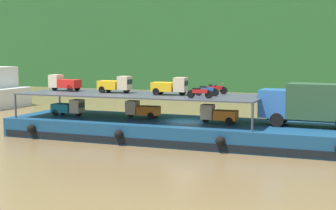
# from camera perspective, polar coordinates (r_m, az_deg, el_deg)

# --- Properties ---
(ground_plane) EXTENTS (400.00, 400.00, 0.00)m
(ground_plane) POSITION_cam_1_polar(r_m,az_deg,el_deg) (38.03, 2.01, -4.13)
(ground_plane) COLOR brown
(cargo_barge) EXTENTS (28.64, 7.85, 1.50)m
(cargo_barge) POSITION_cam_1_polar(r_m,az_deg,el_deg) (37.88, 2.00, -3.02)
(cargo_barge) COLOR navy
(cargo_barge) RESTS_ON ground
(covered_lorry) EXTENTS (7.93, 2.59, 3.10)m
(covered_lorry) POSITION_cam_1_polar(r_m,az_deg,el_deg) (36.12, 16.41, 0.20)
(covered_lorry) COLOR #285BA3
(covered_lorry) RESTS_ON cargo_barge
(cargo_rack) EXTENTS (19.44, 6.52, 2.00)m
(cargo_rack) POSITION_cam_1_polar(r_m,az_deg,el_deg) (38.96, -3.26, 1.21)
(cargo_rack) COLOR #383D47
(cargo_rack) RESTS_ON cargo_barge
(mini_truck_lower_stern) EXTENTS (2.78, 1.26, 1.38)m
(mini_truck_lower_stern) POSITION_cam_1_polar(r_m,az_deg,el_deg) (41.86, -11.53, -0.28)
(mini_truck_lower_stern) COLOR teal
(mini_truck_lower_stern) RESTS_ON cargo_barge
(mini_truck_lower_aft) EXTENTS (2.78, 1.27, 1.38)m
(mini_truck_lower_aft) POSITION_cam_1_polar(r_m,az_deg,el_deg) (39.56, -3.05, -0.53)
(mini_truck_lower_aft) COLOR orange
(mini_truck_lower_aft) RESTS_ON cargo_barge
(mini_truck_lower_mid) EXTENTS (2.75, 1.22, 1.38)m
(mini_truck_lower_mid) POSITION_cam_1_polar(r_m,az_deg,el_deg) (36.76, 5.91, -1.06)
(mini_truck_lower_mid) COLOR orange
(mini_truck_lower_mid) RESTS_ON cargo_barge
(mini_truck_upper_stern) EXTENTS (2.79, 1.28, 1.38)m
(mini_truck_upper_stern) POSITION_cam_1_polar(r_m,az_deg,el_deg) (42.91, -12.06, 2.55)
(mini_truck_upper_stern) COLOR red
(mini_truck_upper_stern) RESTS_ON cargo_rack
(mini_truck_upper_mid) EXTENTS (2.76, 1.23, 1.38)m
(mini_truck_upper_mid) POSITION_cam_1_polar(r_m,az_deg,el_deg) (40.10, -6.15, 2.41)
(mini_truck_upper_mid) COLOR gold
(mini_truck_upper_mid) RESTS_ON cargo_rack
(mini_truck_upper_fore) EXTENTS (2.78, 1.27, 1.38)m
(mini_truck_upper_fore) POSITION_cam_1_polar(r_m,az_deg,el_deg) (37.82, 0.25, 2.22)
(mini_truck_upper_fore) COLOR gold
(mini_truck_upper_fore) RESTS_ON cargo_rack
(motorcycle_upper_port) EXTENTS (1.90, 0.55, 0.87)m
(motorcycle_upper_port) POSITION_cam_1_polar(r_m,az_deg,el_deg) (35.13, 3.72, 1.48)
(motorcycle_upper_port) COLOR black
(motorcycle_upper_port) RESTS_ON cargo_rack
(motorcycle_upper_centre) EXTENTS (1.90, 0.55, 0.87)m
(motorcycle_upper_centre) POSITION_cam_1_polar(r_m,az_deg,el_deg) (37.02, 4.53, 1.71)
(motorcycle_upper_centre) COLOR black
(motorcycle_upper_centre) RESTS_ON cargo_rack
(motorcycle_upper_stbd) EXTENTS (1.90, 0.55, 0.87)m
(motorcycle_upper_stbd) POSITION_cam_1_polar(r_m,az_deg,el_deg) (38.85, 5.56, 1.91)
(motorcycle_upper_stbd) COLOR black
(motorcycle_upper_stbd) RESTS_ON cargo_rack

